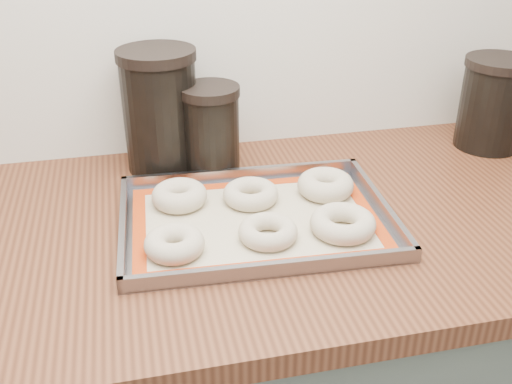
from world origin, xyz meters
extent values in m
cube|color=brown|center=(0.00, 1.68, 0.88)|extent=(3.06, 0.68, 0.04)
cube|color=gray|center=(-0.19, 1.66, 0.90)|extent=(0.48, 0.35, 0.00)
cube|color=gray|center=(-0.18, 1.82, 0.91)|extent=(0.46, 0.03, 0.02)
cube|color=gray|center=(-0.19, 1.50, 0.91)|extent=(0.46, 0.03, 0.02)
cube|color=gray|center=(-0.41, 1.67, 0.91)|extent=(0.03, 0.33, 0.02)
cube|color=gray|center=(0.04, 1.65, 0.91)|extent=(0.03, 0.33, 0.02)
cube|color=#C6B793|center=(-0.19, 1.66, 0.90)|extent=(0.43, 0.31, 0.00)
cube|color=#B7350C|center=(-0.18, 1.79, 0.91)|extent=(0.42, 0.04, 0.00)
cube|color=#B7350C|center=(-0.19, 1.52, 0.91)|extent=(0.42, 0.04, 0.00)
cube|color=#B7350C|center=(-0.38, 1.67, 0.91)|extent=(0.03, 0.25, 0.00)
cube|color=#B7350C|center=(0.01, 1.65, 0.91)|extent=(0.03, 0.25, 0.00)
torus|color=beige|center=(-0.33, 1.59, 0.92)|extent=(0.11, 0.11, 0.03)
torus|color=beige|center=(-0.18, 1.59, 0.92)|extent=(0.12, 0.12, 0.03)
torus|color=beige|center=(-0.05, 1.59, 0.92)|extent=(0.12, 0.12, 0.03)
torus|color=beige|center=(-0.31, 1.74, 0.92)|extent=(0.12, 0.12, 0.04)
torus|color=beige|center=(-0.18, 1.72, 0.92)|extent=(0.13, 0.13, 0.03)
torus|color=beige|center=(-0.04, 1.72, 0.92)|extent=(0.11, 0.11, 0.04)
cylinder|color=black|center=(-0.32, 1.91, 1.01)|extent=(0.14, 0.14, 0.22)
cylinder|color=black|center=(-0.32, 1.91, 1.13)|extent=(0.15, 0.15, 0.02)
cylinder|color=black|center=(-0.23, 1.87, 0.98)|extent=(0.11, 0.11, 0.16)
cylinder|color=black|center=(-0.23, 1.87, 1.07)|extent=(0.12, 0.12, 0.02)
cylinder|color=black|center=(0.38, 1.86, 0.99)|extent=(0.14, 0.14, 0.18)
cylinder|color=black|center=(0.38, 1.86, 1.09)|extent=(0.15, 0.15, 0.02)
camera|label=1|loc=(-0.38, 0.79, 1.44)|focal=42.00mm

